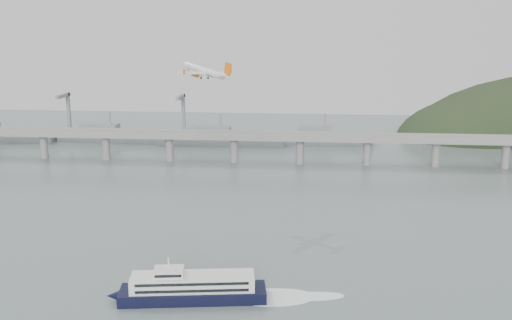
# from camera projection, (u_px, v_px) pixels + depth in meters

# --- Properties ---
(ground) EXTENTS (900.00, 900.00, 0.00)m
(ground) POSITION_uv_depth(u_px,v_px,m) (245.00, 269.00, 260.16)
(ground) COLOR slate
(ground) RESTS_ON ground
(bridge) EXTENTS (800.00, 22.00, 23.90)m
(bridge) POSITION_uv_depth(u_px,v_px,m) (272.00, 140.00, 450.22)
(bridge) COLOR gray
(bridge) RESTS_ON ground
(distant_fleet) EXTENTS (453.00, 60.90, 40.00)m
(distant_fleet) POSITION_uv_depth(u_px,v_px,m) (103.00, 135.00, 529.59)
(distant_fleet) COLOR slate
(distant_fleet) RESTS_ON ground
(ferry) EXTENTS (92.67, 25.66, 17.52)m
(ferry) POSITION_uv_depth(u_px,v_px,m) (193.00, 288.00, 230.86)
(ferry) COLOR black
(ferry) RESTS_ON ground
(airliner) EXTENTS (32.49, 30.48, 9.80)m
(airliner) POSITION_uv_depth(u_px,v_px,m) (205.00, 71.00, 309.93)
(airliner) COLOR white
(airliner) RESTS_ON ground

